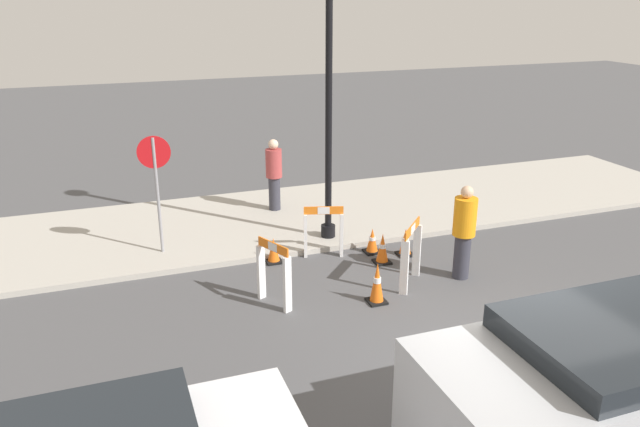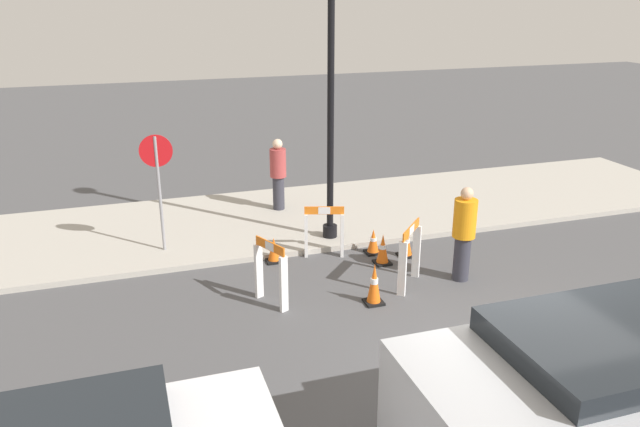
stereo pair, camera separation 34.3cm
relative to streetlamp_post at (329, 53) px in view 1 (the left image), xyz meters
The scene contains 15 objects.
ground_plane 6.28m from the streetlamp_post, 82.27° to the right, with size 60.00×60.00×0.00m, color #4C4C4F.
sidewalk_slab 4.00m from the streetlamp_post, 65.18° to the left, with size 18.00×3.99×0.11m.
streetlamp_post is the anchor object (origin of this frame).
stop_sign 3.87m from the streetlamp_post, behind, with size 0.60×0.07×2.24m.
barricade_0 3.27m from the streetlamp_post, 117.28° to the right, with size 0.75×0.35×1.00m.
barricade_1 4.24m from the streetlamp_post, 128.34° to the right, with size 0.41×0.70×1.09m.
barricade_2 3.93m from the streetlamp_post, 74.66° to the right, with size 0.68×0.71×1.11m.
traffic_cone_0 3.82m from the streetlamp_post, 45.35° to the right, with size 0.30×0.30×0.54m.
traffic_cone_1 3.78m from the streetlamp_post, 154.80° to the right, with size 0.30×0.30×0.48m.
traffic_cone_2 3.62m from the streetlamp_post, 54.17° to the right, with size 0.30×0.30×0.50m.
traffic_cone_3 3.73m from the streetlamp_post, 66.72° to the right, with size 0.30×0.30×0.58m.
traffic_cone_4 4.34m from the streetlamp_post, 93.78° to the right, with size 0.30×0.30×0.70m.
person_worker 4.02m from the streetlamp_post, 55.64° to the right, with size 0.51×0.51×1.69m.
person_pedestrian 3.41m from the streetlamp_post, 105.94° to the left, with size 0.41×0.41×1.62m.
parked_car_1 7.41m from the streetlamp_post, 83.73° to the right, with size 4.46×2.02×1.66m.
Camera 1 is at (-4.81, -5.92, 4.81)m, focal length 35.00 mm.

